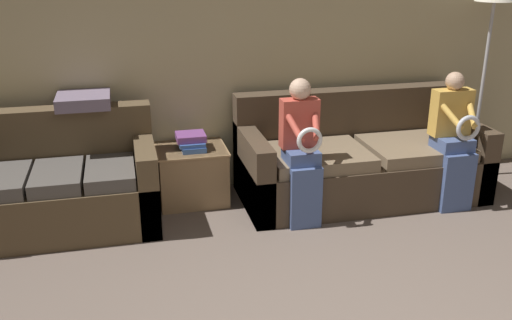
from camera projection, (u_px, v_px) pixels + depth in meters
wall_back at (253, 51)px, 5.15m from camera, size 7.42×0.06×2.55m
couch_main at (359, 161)px, 5.19m from camera, size 2.17×0.94×0.92m
couch_side at (61, 188)px, 4.60m from camera, size 1.52×0.86×0.92m
child_left_seated at (302, 147)px, 4.56m from camera, size 0.31×0.38×1.19m
child_right_seated at (454, 137)px, 4.86m from camera, size 0.34×0.37×1.17m
side_shelf at (192, 174)px, 5.08m from camera, size 0.61×0.53×0.50m
book_stack at (191, 141)px, 4.96m from camera, size 0.25×0.32×0.14m
floor_lamp at (494, 5)px, 5.14m from camera, size 0.35×0.35×1.92m
throw_pillow at (84, 100)px, 4.69m from camera, size 0.43×0.43×0.10m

